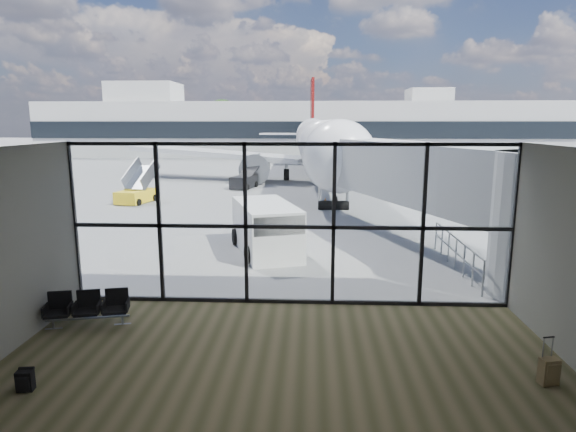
# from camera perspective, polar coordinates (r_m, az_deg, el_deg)

# --- Properties ---
(ground) EXTENTS (220.00, 220.00, 0.00)m
(ground) POSITION_cam_1_polar(r_m,az_deg,el_deg) (53.05, 2.14, 5.58)
(ground) COLOR slate
(ground) RESTS_ON ground
(lounge_shell) EXTENTS (12.02, 8.01, 4.51)m
(lounge_shell) POSITION_cam_1_polar(r_m,az_deg,el_deg) (8.37, -1.33, -5.25)
(lounge_shell) COLOR brown
(lounge_shell) RESTS_ON ground
(glass_curtain_wall) EXTENTS (12.10, 0.12, 4.50)m
(glass_curtain_wall) POSITION_cam_1_polar(r_m,az_deg,el_deg) (13.11, 0.17, -1.09)
(glass_curtain_wall) COLOR white
(glass_curtain_wall) RESTS_ON ground
(jet_bridge) EXTENTS (8.00, 16.50, 4.33)m
(jet_bridge) POSITION_cam_1_polar(r_m,az_deg,el_deg) (20.47, 14.98, 4.36)
(jet_bridge) COLOR #A4A6A9
(jet_bridge) RESTS_ON ground
(apron_railing) EXTENTS (0.06, 5.46, 1.11)m
(apron_railing) POSITION_cam_1_polar(r_m,az_deg,el_deg) (17.59, 19.30, -3.70)
(apron_railing) COLOR gray
(apron_railing) RESTS_ON ground
(far_terminal) EXTENTS (80.00, 12.20, 11.00)m
(far_terminal) POSITION_cam_1_polar(r_m,az_deg,el_deg) (74.80, 1.91, 10.38)
(far_terminal) COLOR #ADADA9
(far_terminal) RESTS_ON ground
(tree_0) EXTENTS (4.95, 4.95, 7.12)m
(tree_0) POSITION_cam_1_polar(r_m,az_deg,el_deg) (96.29, -25.88, 9.69)
(tree_0) COLOR #382619
(tree_0) RESTS_ON ground
(tree_1) EXTENTS (5.61, 5.61, 8.07)m
(tree_1) POSITION_cam_1_polar(r_m,az_deg,el_deg) (93.59, -22.63, 10.32)
(tree_1) COLOR #382619
(tree_1) RESTS_ON ground
(tree_2) EXTENTS (6.27, 6.27, 9.03)m
(tree_2) POSITION_cam_1_polar(r_m,az_deg,el_deg) (91.22, -19.19, 10.94)
(tree_2) COLOR #382619
(tree_2) RESTS_ON ground
(tree_3) EXTENTS (4.95, 4.95, 7.12)m
(tree_3) POSITION_cam_1_polar(r_m,az_deg,el_deg) (89.18, -15.50, 10.36)
(tree_3) COLOR #382619
(tree_3) RESTS_ON ground
(tree_4) EXTENTS (5.61, 5.61, 8.07)m
(tree_4) POSITION_cam_1_polar(r_m,az_deg,el_deg) (87.52, -11.72, 10.93)
(tree_4) COLOR #382619
(tree_4) RESTS_ON ground
(tree_5) EXTENTS (6.27, 6.27, 9.03)m
(tree_5) POSITION_cam_1_polar(r_m,az_deg,el_deg) (86.24, -7.79, 11.47)
(tree_5) COLOR #382619
(tree_5) RESTS_ON ground
(seating_row) EXTENTS (1.99, 0.95, 0.88)m
(seating_row) POSITION_cam_1_polar(r_m,az_deg,el_deg) (13.17, -22.61, -9.88)
(seating_row) COLOR gray
(seating_row) RESTS_ON ground
(backpack) EXTENTS (0.32, 0.30, 0.44)m
(backpack) POSITION_cam_1_polar(r_m,az_deg,el_deg) (10.78, -28.72, -16.75)
(backpack) COLOR black
(backpack) RESTS_ON ground
(suitcase) EXTENTS (0.39, 0.31, 0.95)m
(suitcase) POSITION_cam_1_polar(r_m,az_deg,el_deg) (10.96, 28.56, -15.86)
(suitcase) COLOR olive
(suitcase) RESTS_ON ground
(airliner) EXTENTS (34.68, 40.16, 10.34)m
(airliner) POSITION_cam_1_polar(r_m,az_deg,el_deg) (43.60, 3.83, 8.54)
(airliner) COLOR silver
(airliner) RESTS_ON ground
(service_van) EXTENTS (3.21, 4.82, 1.93)m
(service_van) POSITION_cam_1_polar(r_m,az_deg,el_deg) (18.66, -2.56, -1.41)
(service_van) COLOR silver
(service_van) RESTS_ON ground
(belt_loader) EXTENTS (2.10, 3.82, 1.67)m
(belt_loader) POSITION_cam_1_polar(r_m,az_deg,el_deg) (37.54, -5.20, 4.16)
(belt_loader) COLOR black
(belt_loader) RESTS_ON ground
(mobile_stairs) EXTENTS (2.16, 3.40, 2.23)m
(mobile_stairs) POSITION_cam_1_polar(r_m,az_deg,el_deg) (32.08, -17.51, 2.49)
(mobile_stairs) COLOR yellow
(mobile_stairs) RESTS_ON ground
(traffic_cone_a) EXTENTS (0.41, 0.41, 0.58)m
(traffic_cone_a) POSITION_cam_1_polar(r_m,az_deg,el_deg) (24.83, -2.06, 0.03)
(traffic_cone_a) COLOR orange
(traffic_cone_a) RESTS_ON ground
(traffic_cone_c) EXTENTS (0.41, 0.41, 0.59)m
(traffic_cone_c) POSITION_cam_1_polar(r_m,az_deg,el_deg) (28.93, 4.43, 1.58)
(traffic_cone_c) COLOR orange
(traffic_cone_c) RESTS_ON ground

